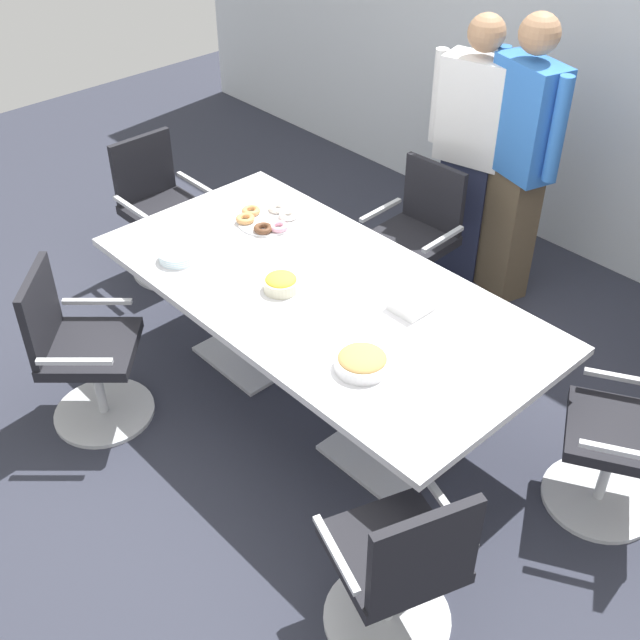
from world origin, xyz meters
TOP-DOWN VIEW (x-y plane):
  - ground_plane at (0.00, 0.00)m, footprint 10.00×10.00m
  - back_wall at (0.00, 2.40)m, footprint 8.00×0.10m
  - conference_table at (0.00, 0.00)m, footprint 2.40×1.20m
  - office_chair_0 at (-0.30, 1.09)m, footprint 0.56×0.56m
  - office_chair_1 at (-1.69, 0.14)m, footprint 0.54×0.54m
  - office_chair_2 at (-0.75, -0.99)m, footprint 0.76×0.76m
  - office_chair_3 at (1.25, -0.74)m, footprint 0.69×0.69m
  - office_chair_4 at (1.50, 0.53)m, footprint 0.74×0.74m
  - person_standing_0 at (-0.32, 1.58)m, footprint 0.61×0.31m
  - person_standing_1 at (0.02, 1.60)m, footprint 0.61×0.33m
  - snack_bowl_cookies at (0.58, -0.28)m, footprint 0.25×0.25m
  - snack_bowl_chips_yellow at (-0.12, -0.15)m, footprint 0.18×0.18m
  - donut_platter at (-0.69, 0.23)m, footprint 0.35×0.34m
  - plate_stack at (-0.70, -0.37)m, footprint 0.20×0.20m
  - napkin_pile at (0.43, 0.21)m, footprint 0.17×0.17m

SIDE VIEW (x-z plane):
  - ground_plane at x=0.00m, z-range -0.01..0.00m
  - office_chair_0 at x=-0.30m, z-range -0.05..0.86m
  - office_chair_1 at x=-1.69m, z-range -0.05..0.86m
  - office_chair_2 at x=-0.75m, z-range -0.05..0.86m
  - office_chair_3 at x=1.25m, z-range -0.05..0.86m
  - office_chair_4 at x=1.50m, z-range -0.05..0.86m
  - conference_table at x=0.00m, z-range 0.25..1.00m
  - donut_platter at x=-0.69m, z-range 0.75..0.79m
  - plate_stack at x=-0.70m, z-range 0.75..0.80m
  - napkin_pile at x=0.43m, z-range 0.75..0.83m
  - snack_bowl_cookies at x=0.58m, z-range 0.75..0.83m
  - snack_bowl_chips_yellow at x=-0.12m, z-range 0.75..0.84m
  - person_standing_0 at x=-0.32m, z-range 0.04..1.75m
  - person_standing_1 at x=0.02m, z-range 0.04..1.84m
  - back_wall at x=0.00m, z-range 0.00..2.80m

